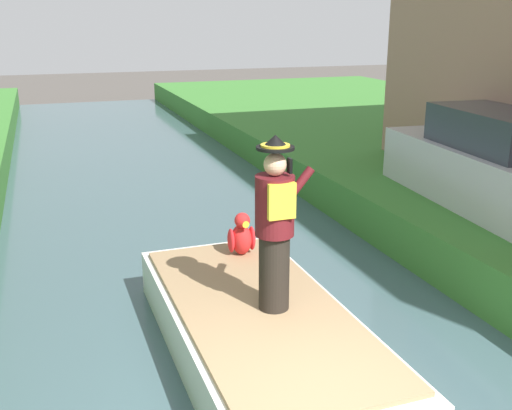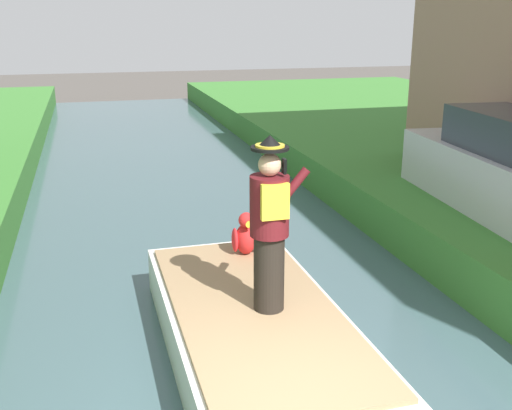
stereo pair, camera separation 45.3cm
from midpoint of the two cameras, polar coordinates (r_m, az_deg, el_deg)
boat at (r=6.68m, az=1.86°, el=-11.89°), size 1.84×4.22×0.61m
person_pirate at (r=6.15m, az=3.42°, el=-1.95°), size 0.61×0.42×1.85m
parrot_plush at (r=7.82m, az=0.69°, el=-2.94°), size 0.36×0.35×0.57m
parked_car_silver at (r=10.19m, az=24.04°, el=3.20°), size 2.00×4.12×1.50m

